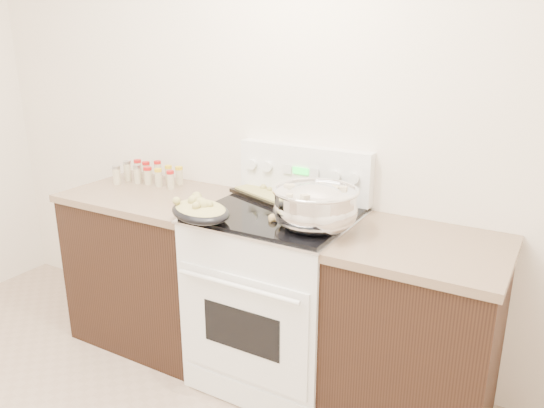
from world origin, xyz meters
The scene contains 9 objects.
counter_left centered at (-0.48, 1.43, 0.46)m, with size 0.93×0.67×0.92m.
counter_right centered at (1.08, 1.43, 0.46)m, with size 0.73×0.67×0.92m.
kitchen_range centered at (0.35, 1.42, 0.49)m, with size 0.78×0.73×1.22m.
mixing_bowl centered at (0.60, 1.34, 1.03)m, with size 0.49×0.49×0.23m.
roasting_pan centered at (0.09, 1.14, 0.99)m, with size 0.42×0.37×0.12m.
baking_sheet centered at (0.21, 1.66, 0.96)m, with size 0.52×0.44×0.06m.
wooden_spoon centered at (0.40, 1.34, 0.95)m, with size 0.04×0.28×0.04m.
blue_ladle centered at (0.56, 1.38, 0.98)m, with size 0.14×0.28×0.11m.
spice_jars centered at (-0.64, 1.57, 0.98)m, with size 0.40×0.23×0.13m.
Camera 1 is at (1.57, -0.75, 1.80)m, focal length 35.00 mm.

